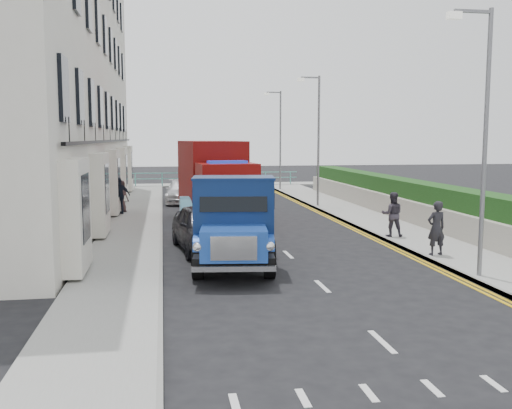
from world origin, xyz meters
name	(u,v)px	position (x,y,z in m)	size (l,w,h in m)	color
ground	(303,269)	(0.00, 0.00, 0.00)	(120.00, 120.00, 0.00)	black
pavement_west	(134,224)	(-5.20, 9.00, 0.06)	(2.40, 38.00, 0.12)	gray
pavement_east	(368,219)	(5.30, 9.00, 0.06)	(2.60, 38.00, 0.12)	gray
promenade	(214,185)	(0.00, 29.00, 0.06)	(30.00, 2.50, 0.12)	gray
sea_plane	(193,166)	(0.00, 60.00, 0.00)	(120.00, 120.00, 0.00)	slate
terrace_west	(42,65)	(-9.47, 13.00, 7.17)	(6.31, 30.20, 14.25)	white
garden_east	(408,200)	(7.21, 9.00, 0.90)	(1.45, 28.00, 1.75)	#B2AD9E
seafront_railing	(215,179)	(0.00, 28.20, 0.58)	(13.00, 0.08, 1.11)	#59B2A5
lamp_near	(481,128)	(4.18, -2.00, 4.00)	(1.23, 0.18, 7.00)	slate
lamp_mid	(316,133)	(4.18, 14.00, 4.00)	(1.23, 0.18, 7.00)	slate
lamp_far	(279,134)	(4.18, 24.00, 4.00)	(1.23, 0.18, 7.00)	slate
bedford_lorry	(234,228)	(-2.00, 0.10, 1.21)	(2.82, 5.78, 2.64)	black
red_lorry	(214,179)	(-1.70, 9.44, 1.92)	(2.99, 7.07, 3.61)	black
parked_car_front	(205,228)	(-2.60, 3.18, 0.76)	(1.80, 4.48, 1.53)	black
parked_car_mid	(195,212)	(-2.60, 8.56, 0.61)	(1.30, 3.73, 1.23)	#5DA5C8
parked_car_rear	(181,192)	(-2.90, 17.53, 0.64)	(1.78, 4.39, 1.27)	silver
seafront_car_left	(202,179)	(-1.17, 25.78, 0.75)	(2.50, 5.42, 1.51)	black
seafront_car_right	(230,183)	(0.50, 22.03, 0.75)	(1.78, 4.43, 1.51)	silver
pedestrian_east_near	(436,228)	(4.40, 0.67, 0.97)	(0.62, 0.41, 1.69)	black
pedestrian_east_far	(392,214)	(4.40, 4.11, 0.94)	(0.80, 0.62, 1.64)	#36313C
pedestrian_west_near	(120,196)	(-6.00, 12.04, 1.00)	(1.03, 0.43, 1.77)	black
pedestrian_west_far	(121,196)	(-6.00, 12.85, 0.91)	(0.77, 0.50, 1.58)	#473333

